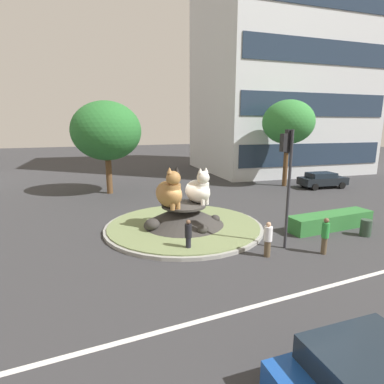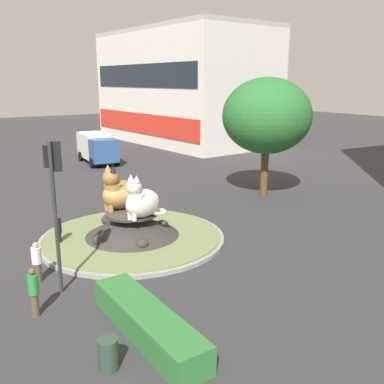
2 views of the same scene
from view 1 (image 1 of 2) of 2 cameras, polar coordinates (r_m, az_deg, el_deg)
The scene contains 17 objects.
ground_plane at distance 17.71m, azimuth -1.56°, elevation -6.80°, with size 160.00×160.00×0.00m, color #333335.
lane_centreline at distance 11.16m, azimuth 14.91°, elevation -19.36°, with size 112.00×0.20×0.01m, color silver.
roundabout_island at distance 17.53m, azimuth -1.60°, elevation -5.17°, with size 9.08×9.08×1.41m.
cat_statue_tabby at distance 16.60m, azimuth -4.22°, elevation -0.04°, with size 1.59×2.45×2.30m.
cat_statue_white at distance 17.51m, azimuth 1.28°, elevation 0.42°, with size 1.59×2.31×2.12m.
traffic_light_mast at distance 14.60m, azimuth 17.63°, elevation 5.13°, with size 0.74×0.51×5.65m.
office_tower at distance 44.42m, azimuth 16.37°, elevation 25.40°, with size 20.99×17.66×32.44m.
clipped_hedge_strip at distance 19.23m, azimuth 24.68°, elevation -4.99°, with size 5.45×1.20×0.90m, color #2D7033.
broadleaf_tree_behind_island at distance 30.91m, azimuth 17.72°, elevation 12.40°, with size 4.89×4.89×8.27m.
second_tree_near_tower at distance 27.10m, azimuth -15.86°, elevation 11.01°, with size 5.86×5.86×7.91m.
streetlight_arm at distance 30.74m, azimuth 16.87°, elevation 7.83°, with size 2.18×0.53×6.23m.
pedestrian_black_shirt at distance 14.14m, azimuth -0.70°, elevation -8.17°, with size 0.33×0.33×1.60m.
pedestrian_green_shirt at distance 15.22m, azimuth 23.83°, elevation -7.44°, with size 0.34×0.34×1.73m.
pedestrian_white_shirt at distance 14.13m, azimuth 14.14°, elevation -8.55°, with size 0.38×0.38×1.63m.
sedan_on_far_lane at distance 31.56m, azimuth 23.38°, elevation 2.15°, with size 4.69×2.56×1.48m.
parked_car_right at distance 7.98m, azimuth 30.76°, elevation -28.12°, with size 4.16×2.34×1.57m.
litter_bin at distance 18.84m, azimuth 29.99°, elevation -5.87°, with size 0.56×0.56×0.90m.
Camera 1 is at (-6.05, -15.60, 5.78)m, focal length 28.23 mm.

